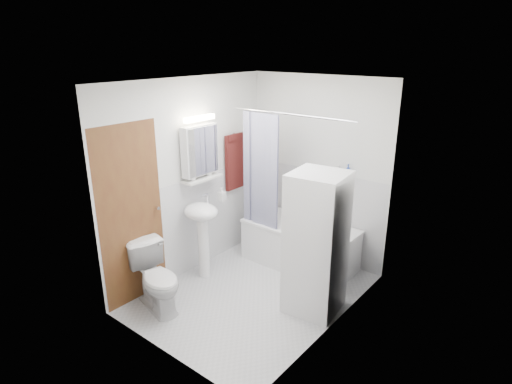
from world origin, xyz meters
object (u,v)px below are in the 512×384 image
Objects in this scene: sink at (202,223)px; toilet at (157,278)px; bathtub at (300,243)px; washer_dryer at (316,243)px.

sink is 0.88m from toilet.
sink is at bearing -128.14° from bathtub.
sink is 1.46m from washer_dryer.
washer_dryer is at bearing -37.50° from toilet.
sink is at bearing 21.51° from toilet.
washer_dryer reaches higher than sink.
washer_dryer is (0.66, -0.73, 0.47)m from bathtub.
washer_dryer is 2.14× the size of toilet.
washer_dryer is (1.43, 0.26, 0.07)m from sink.
bathtub is 1.90m from toilet.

